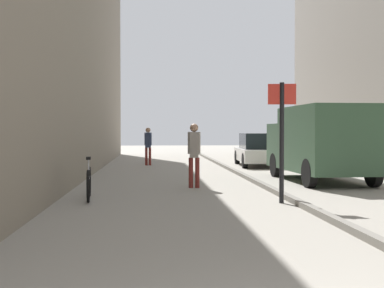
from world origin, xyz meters
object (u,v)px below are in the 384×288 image
pedestrian_main_foreground (194,151)px  parked_car (259,150)px  bicycle_leaning (89,183)px  street_sign_post (282,132)px  pedestrian_mid_block (148,144)px  delivery_van (321,141)px

pedestrian_main_foreground → parked_car: pedestrian_main_foreground is taller
bicycle_leaning → street_sign_post: bearing=-17.5°
pedestrian_mid_block → street_sign_post: (2.98, -12.37, 0.56)m
street_sign_post → pedestrian_main_foreground: bearing=-52.6°
bicycle_leaning → pedestrian_main_foreground: bearing=34.9°
delivery_van → bicycle_leaning: 7.58m
street_sign_post → delivery_van: bearing=-108.3°
parked_car → bicycle_leaning: bearing=-116.8°
pedestrian_main_foreground → bicycle_leaning: pedestrian_main_foreground is taller
street_sign_post → bicycle_leaning: 4.47m
pedestrian_main_foreground → pedestrian_mid_block: (-1.34, 9.29, -0.03)m
street_sign_post → bicycle_leaning: (-4.22, 0.89, -1.16)m
delivery_van → street_sign_post: (-2.37, -4.53, 0.31)m
pedestrian_mid_block → parked_car: 5.00m
delivery_van → parked_car: delivery_van is taller
pedestrian_main_foreground → street_sign_post: 3.54m
pedestrian_mid_block → street_sign_post: bearing=121.5°
pedestrian_main_foreground → delivery_van: bearing=-150.2°
bicycle_leaning → parked_car: bearing=54.5°
pedestrian_mid_block → street_sign_post: 12.74m
parked_car → delivery_van: bearing=-83.4°
pedestrian_mid_block → delivery_van: bearing=142.3°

